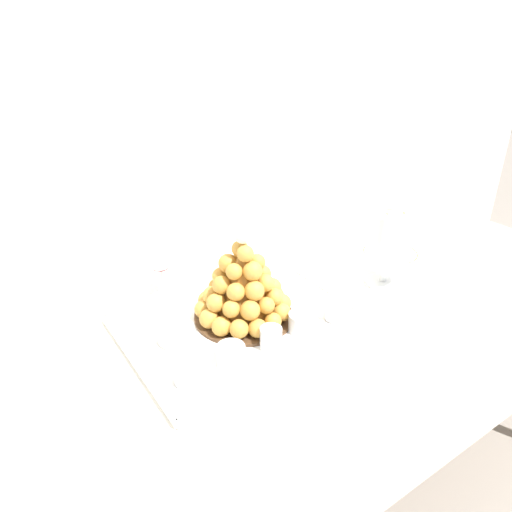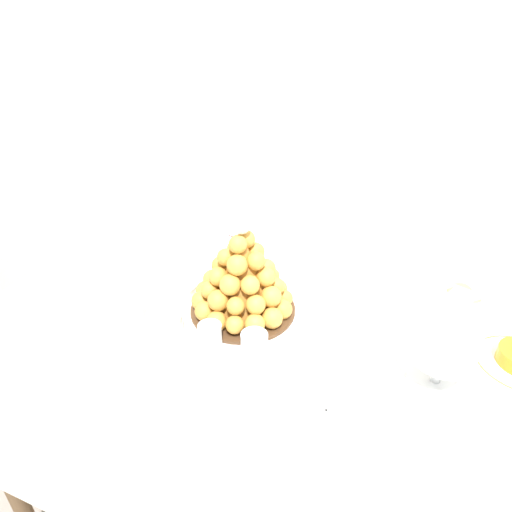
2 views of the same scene
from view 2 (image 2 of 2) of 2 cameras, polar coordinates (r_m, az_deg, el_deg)
backdrop_wall at (r=1.65m, az=20.68°, el=23.75°), size 4.80×0.10×2.50m
buffet_table at (r=1.05m, az=11.61°, el=-13.93°), size 1.75×0.91×0.74m
serving_tray at (r=1.03m, az=-3.24°, el=-7.85°), size 0.57×0.42×0.02m
croquembouche at (r=0.99m, az=-1.82°, el=-2.98°), size 0.25×0.25×0.25m
dessert_cup_left at (r=1.04m, az=-16.35°, el=-7.06°), size 0.06×0.06×0.06m
dessert_cup_mid_left at (r=0.99m, az=-11.48°, el=-8.87°), size 0.06×0.06×0.05m
dessert_cup_centre at (r=0.94m, az=-6.09°, el=-10.46°), size 0.05×0.05×0.05m
dessert_cup_mid_right at (r=0.92m, az=-0.23°, el=-11.56°), size 0.06×0.06×0.05m
dessert_cup_right at (r=0.88m, az=6.36°, el=-13.59°), size 0.06×0.06×0.05m
creme_brulee_ramekin at (r=1.12m, az=-10.16°, el=-4.20°), size 0.09×0.09×0.02m
macaron_goblet at (r=0.86m, az=24.17°, el=-8.75°), size 0.12×0.12×0.23m
wine_glass at (r=1.21m, az=-2.76°, el=3.73°), size 0.06×0.06×0.14m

